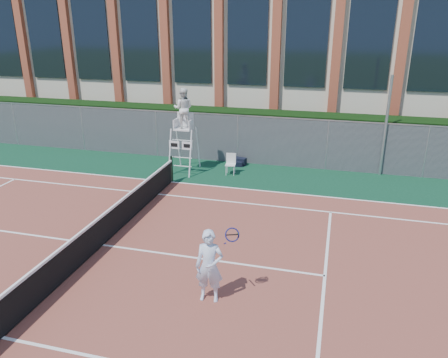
% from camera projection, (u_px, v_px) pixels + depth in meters
% --- Properties ---
extents(ground, '(120.00, 120.00, 0.00)m').
position_uv_depth(ground, '(103.00, 246.00, 12.84)').
color(ground, '#233814').
extents(apron, '(36.00, 20.00, 0.01)m').
position_uv_depth(apron, '(119.00, 231.00, 13.74)').
color(apron, '#0C3520').
rests_on(apron, ground).
extents(tennis_court, '(23.77, 10.97, 0.02)m').
position_uv_depth(tennis_court, '(103.00, 245.00, 12.83)').
color(tennis_court, brown).
rests_on(tennis_court, apron).
extents(tennis_net, '(0.10, 11.30, 1.10)m').
position_uv_depth(tennis_net, '(101.00, 230.00, 12.65)').
color(tennis_net, black).
rests_on(tennis_net, ground).
extents(fence, '(40.00, 0.06, 2.20)m').
position_uv_depth(fence, '(196.00, 137.00, 20.44)').
color(fence, '#595E60').
rests_on(fence, ground).
extents(hedge, '(40.00, 1.40, 2.20)m').
position_uv_depth(hedge, '(204.00, 131.00, 21.53)').
color(hedge, black).
rests_on(hedge, ground).
extents(building, '(45.00, 10.60, 8.22)m').
position_uv_depth(building, '(240.00, 55.00, 27.70)').
color(building, beige).
rests_on(building, ground).
extents(steel_pole, '(0.12, 0.12, 4.20)m').
position_uv_depth(steel_pole, '(386.00, 127.00, 18.00)').
color(steel_pole, '#9EA0A5').
rests_on(steel_pole, ground).
extents(umpire_chair, '(1.02, 1.57, 3.65)m').
position_uv_depth(umpire_chair, '(183.00, 111.00, 18.30)').
color(umpire_chair, white).
rests_on(umpire_chair, ground).
extents(plastic_chair, '(0.46, 0.46, 0.89)m').
position_uv_depth(plastic_chair, '(231.00, 162.00, 18.65)').
color(plastic_chair, silver).
rests_on(plastic_chair, apron).
extents(sports_bag_near, '(0.83, 0.45, 0.33)m').
position_uv_depth(sports_bag_near, '(238.00, 161.00, 19.96)').
color(sports_bag_near, black).
rests_on(sports_bag_near, apron).
extents(sports_bag_far, '(0.58, 0.33, 0.22)m').
position_uv_depth(sports_bag_far, '(236.00, 164.00, 19.73)').
color(sports_bag_far, black).
rests_on(sports_bag_far, apron).
extents(tennis_player, '(1.02, 0.70, 1.80)m').
position_uv_depth(tennis_player, '(210.00, 266.00, 10.04)').
color(tennis_player, silver).
rests_on(tennis_player, tennis_court).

